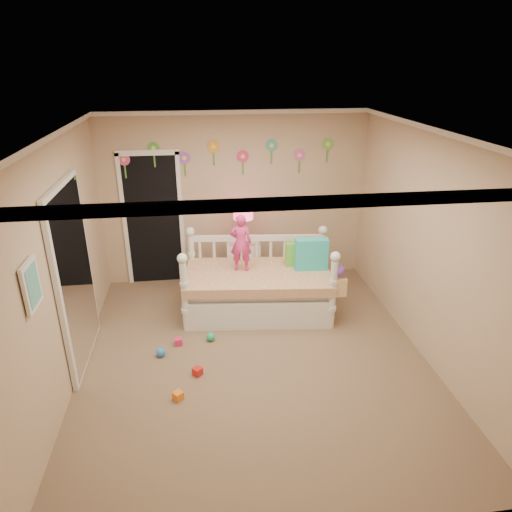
{
  "coord_description": "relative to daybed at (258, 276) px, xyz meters",
  "views": [
    {
      "loc": [
        -0.58,
        -4.49,
        3.27
      ],
      "look_at": [
        0.1,
        0.6,
        1.05
      ],
      "focal_mm": 32.24,
      "sensor_mm": 36.0,
      "label": 1
    }
  ],
  "objects": [
    {
      "name": "floor",
      "position": [
        -0.19,
        -1.09,
        -0.54
      ],
      "size": [
        4.0,
        4.5,
        0.01
      ],
      "primitive_type": "cube",
      "color": "#7F684C",
      "rests_on": "ground"
    },
    {
      "name": "ceiling",
      "position": [
        -0.19,
        -1.09,
        2.06
      ],
      "size": [
        4.0,
        4.5,
        0.01
      ],
      "primitive_type": "cube",
      "color": "white",
      "rests_on": "floor"
    },
    {
      "name": "back_wall",
      "position": [
        -0.19,
        1.16,
        0.76
      ],
      "size": [
        4.0,
        0.01,
        2.6
      ],
      "primitive_type": "cube",
      "color": "tan",
      "rests_on": "floor"
    },
    {
      "name": "left_wall",
      "position": [
        -2.19,
        -1.09,
        0.76
      ],
      "size": [
        0.01,
        4.5,
        2.6
      ],
      "primitive_type": "cube",
      "color": "tan",
      "rests_on": "floor"
    },
    {
      "name": "right_wall",
      "position": [
        1.81,
        -1.09,
        0.76
      ],
      "size": [
        0.01,
        4.5,
        2.6
      ],
      "primitive_type": "cube",
      "color": "tan",
      "rests_on": "floor"
    },
    {
      "name": "crown_molding",
      "position": [
        -0.19,
        -1.09,
        2.03
      ],
      "size": [
        4.0,
        4.5,
        0.06
      ],
      "primitive_type": null,
      "color": "white",
      "rests_on": "ceiling"
    },
    {
      "name": "daybed",
      "position": [
        0.0,
        0.0,
        0.0
      ],
      "size": [
        2.1,
        1.27,
        1.08
      ],
      "primitive_type": null,
      "rotation": [
        0.0,
        0.0,
        -0.1
      ],
      "color": "white",
      "rests_on": "floor"
    },
    {
      "name": "pillow_turquoise",
      "position": [
        0.73,
        -0.01,
        0.28
      ],
      "size": [
        0.45,
        0.19,
        0.44
      ],
      "primitive_type": "cube",
      "rotation": [
        0.0,
        0.0,
        -0.07
      ],
      "color": "teal",
      "rests_on": "daybed"
    },
    {
      "name": "pillow_lime",
      "position": [
        0.59,
        0.14,
        0.23
      ],
      "size": [
        0.36,
        0.15,
        0.33
      ],
      "primitive_type": "cube",
      "rotation": [
        0.0,
        0.0,
        -0.06
      ],
      "color": "#63BF3A",
      "rests_on": "daybed"
    },
    {
      "name": "child",
      "position": [
        -0.22,
        0.09,
        0.46
      ],
      "size": [
        0.32,
        0.23,
        0.8
      ],
      "primitive_type": "imported",
      "rotation": [
        0.0,
        0.0,
        2.99
      ],
      "color": "#E83486",
      "rests_on": "daybed"
    },
    {
      "name": "nightstand",
      "position": [
        -0.12,
        0.72,
        -0.16
      ],
      "size": [
        0.47,
        0.36,
        0.76
      ],
      "primitive_type": "cube",
      "rotation": [
        0.0,
        0.0,
        0.04
      ],
      "color": "white",
      "rests_on": "floor"
    },
    {
      "name": "table_lamp",
      "position": [
        -0.12,
        0.72,
        0.64
      ],
      "size": [
        0.29,
        0.29,
        0.63
      ],
      "color": "#FA218E",
      "rests_on": "nightstand"
    },
    {
      "name": "closet_doorway",
      "position": [
        -1.44,
        1.14,
        0.49
      ],
      "size": [
        0.9,
        0.04,
        2.07
      ],
      "primitive_type": "cube",
      "color": "black",
      "rests_on": "back_wall"
    },
    {
      "name": "flower_decals",
      "position": [
        -0.28,
        1.14,
        1.4
      ],
      "size": [
        3.4,
        0.02,
        0.5
      ],
      "primitive_type": null,
      "color": "#B2668C",
      "rests_on": "back_wall"
    },
    {
      "name": "mirror_closet",
      "position": [
        -2.15,
        -0.79,
        0.51
      ],
      "size": [
        0.07,
        1.3,
        2.1
      ],
      "primitive_type": "cube",
      "color": "white",
      "rests_on": "left_wall"
    },
    {
      "name": "wall_picture",
      "position": [
        -2.16,
        -1.99,
        1.01
      ],
      "size": [
        0.05,
        0.34,
        0.42
      ],
      "primitive_type": "cube",
      "color": "white",
      "rests_on": "left_wall"
    },
    {
      "name": "hanging_bag",
      "position": [
        0.95,
        -0.55,
        0.12
      ],
      "size": [
        0.2,
        0.16,
        0.36
      ],
      "primitive_type": null,
      "color": "beige",
      "rests_on": "daybed"
    },
    {
      "name": "toy_scatter",
      "position": [
        -1.0,
        -1.13,
        -0.49
      ],
      "size": [
        0.98,
        1.4,
        0.11
      ],
      "primitive_type": null,
      "rotation": [
        0.0,
        0.0,
        -0.14
      ],
      "color": "#996666",
      "rests_on": "floor"
    }
  ]
}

